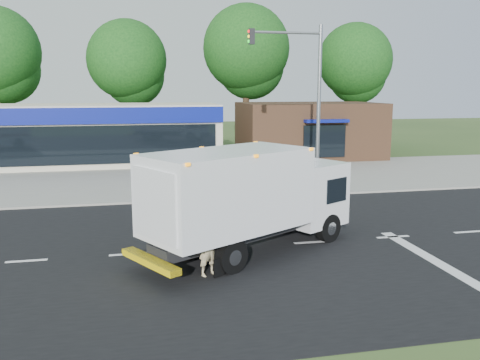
{
  "coord_description": "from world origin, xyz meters",
  "views": [
    {
      "loc": [
        -5.72,
        -15.54,
        5.17
      ],
      "look_at": [
        -1.84,
        2.85,
        1.7
      ],
      "focal_mm": 38.0,
      "sensor_mm": 36.0,
      "label": 1
    }
  ],
  "objects": [
    {
      "name": "brown_storefront",
      "position": [
        7.0,
        19.98,
        2.0
      ],
      "size": [
        10.0,
        6.7,
        4.0
      ],
      "color": "#382316",
      "rests_on": "ground"
    },
    {
      "name": "sidewalk",
      "position": [
        0.0,
        8.2,
        0.06
      ],
      "size": [
        60.0,
        2.4,
        0.12
      ],
      "primitive_type": "cube",
      "color": "gray",
      "rests_on": "ground"
    },
    {
      "name": "parking_apron",
      "position": [
        0.0,
        14.0,
        0.01
      ],
      "size": [
        60.0,
        9.0,
        0.02
      ],
      "primitive_type": "cube",
      "color": "gray",
      "rests_on": "ground"
    },
    {
      "name": "road_asphalt",
      "position": [
        0.0,
        0.0,
        0.0
      ],
      "size": [
        60.0,
        14.0,
        0.02
      ],
      "primitive_type": "cube",
      "color": "black",
      "rests_on": "ground"
    },
    {
      "name": "emergency_worker",
      "position": [
        -3.81,
        -2.25,
        0.88
      ],
      "size": [
        0.73,
        0.64,
        1.8
      ],
      "rotation": [
        0.0,
        0.0,
        0.48
      ],
      "color": "#CAB586",
      "rests_on": "ground"
    },
    {
      "name": "lane_markings",
      "position": [
        1.35,
        -1.35,
        0.02
      ],
      "size": [
        55.2,
        7.0,
        0.01
      ],
      "color": "silver",
      "rests_on": "road_asphalt"
    },
    {
      "name": "traffic_signal_pole",
      "position": [
        2.35,
        7.6,
        4.92
      ],
      "size": [
        3.51,
        0.25,
        8.0
      ],
      "color": "gray",
      "rests_on": "ground"
    },
    {
      "name": "ems_box_truck",
      "position": [
        -2.33,
        -0.58,
        1.92
      ],
      "size": [
        7.65,
        5.73,
        3.32
      ],
      "rotation": [
        0.0,
        0.0,
        0.52
      ],
      "color": "black",
      "rests_on": "ground"
    },
    {
      "name": "ground",
      "position": [
        0.0,
        0.0,
        0.0
      ],
      "size": [
        120.0,
        120.0,
        0.0
      ],
      "primitive_type": "plane",
      "color": "#385123",
      "rests_on": "ground"
    },
    {
      "name": "background_trees",
      "position": [
        -0.85,
        28.16,
        7.38
      ],
      "size": [
        36.77,
        7.39,
        12.1
      ],
      "color": "#332114",
      "rests_on": "ground"
    },
    {
      "name": "retail_strip_mall",
      "position": [
        -9.0,
        19.93,
        2.01
      ],
      "size": [
        18.0,
        6.2,
        4.0
      ],
      "color": "beige",
      "rests_on": "ground"
    }
  ]
}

